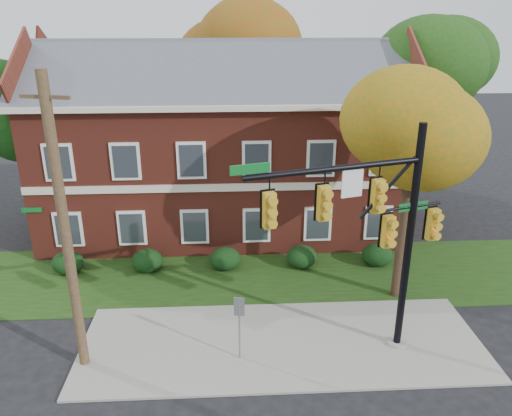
{
  "coord_description": "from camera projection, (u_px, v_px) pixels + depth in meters",
  "views": [
    {
      "loc": [
        -1.73,
        -13.57,
        10.8
      ],
      "look_at": [
        -0.8,
        3.0,
        4.39
      ],
      "focal_mm": 35.0,
      "sensor_mm": 36.0,
      "label": 1
    }
  ],
  "objects": [
    {
      "name": "hedge_center",
      "position": [
        225.0,
        259.0,
        22.57
      ],
      "size": [
        1.4,
        1.26,
        1.05
      ],
      "primitive_type": "ellipsoid",
      "color": "black",
      "rests_on": "ground"
    },
    {
      "name": "sign_post",
      "position": [
        239.0,
        318.0,
        16.19
      ],
      "size": [
        0.35,
        0.12,
        2.39
      ],
      "rotation": [
        0.0,
        0.0,
        -0.21
      ],
      "color": "slate",
      "rests_on": "ground"
    },
    {
      "name": "sidewalk",
      "position": [
        282.0,
        343.0,
        17.54
      ],
      "size": [
        14.0,
        5.0,
        0.08
      ],
      "primitive_type": "cube",
      "color": "gray",
      "rests_on": "ground"
    },
    {
      "name": "tree_right_rear",
      "position": [
        438.0,
        70.0,
        26.11
      ],
      "size": [
        6.3,
        5.95,
        10.62
      ],
      "color": "black",
      "rests_on": "ground"
    },
    {
      "name": "utility_pole",
      "position": [
        65.0,
        231.0,
        14.82
      ],
      "size": [
        1.46,
        0.47,
        9.51
      ],
      "rotation": [
        0.0,
        0.0,
        -0.25
      ],
      "color": "#453020",
      "rests_on": "ground"
    },
    {
      "name": "hedge_right",
      "position": [
        302.0,
        257.0,
        22.75
      ],
      "size": [
        1.4,
        1.26,
        1.05
      ],
      "primitive_type": "ellipsoid",
      "color": "black",
      "rests_on": "ground"
    },
    {
      "name": "hedge_far_right",
      "position": [
        377.0,
        255.0,
        22.94
      ],
      "size": [
        1.4,
        1.26,
        1.05
      ],
      "primitive_type": "ellipsoid",
      "color": "black",
      "rests_on": "ground"
    },
    {
      "name": "apartment_building",
      "position": [
        223.0,
        136.0,
        25.86
      ],
      "size": [
        18.8,
        8.8,
        9.74
      ],
      "color": "maroon",
      "rests_on": "ground"
    },
    {
      "name": "hedge_left",
      "position": [
        147.0,
        261.0,
        22.39
      ],
      "size": [
        1.4,
        1.26,
        1.05
      ],
      "primitive_type": "ellipsoid",
      "color": "black",
      "rests_on": "ground"
    },
    {
      "name": "tree_near_right",
      "position": [
        420.0,
        138.0,
        18.09
      ],
      "size": [
        4.5,
        4.25,
        8.58
      ],
      "color": "black",
      "rests_on": "ground"
    },
    {
      "name": "tree_left_rear",
      "position": [
        18.0,
        109.0,
        23.7
      ],
      "size": [
        5.4,
        5.1,
        8.88
      ],
      "color": "black",
      "rests_on": "ground"
    },
    {
      "name": "hedge_far_left",
      "position": [
        68.0,
        263.0,
        22.21
      ],
      "size": [
        1.4,
        1.26,
        1.05
      ],
      "primitive_type": "ellipsoid",
      "color": "black",
      "rests_on": "ground"
    },
    {
      "name": "grass_strip",
      "position": [
        270.0,
        275.0,
        22.21
      ],
      "size": [
        30.0,
        6.0,
        0.04
      ],
      "primitive_type": "cube",
      "color": "#193811",
      "rests_on": "ground"
    },
    {
      "name": "tree_far_rear",
      "position": [
        244.0,
        49.0,
        31.84
      ],
      "size": [
        6.84,
        6.46,
        11.52
      ],
      "color": "black",
      "rests_on": "ground"
    },
    {
      "name": "traffic_signal",
      "position": [
        373.0,
        223.0,
        15.27
      ],
      "size": [
        6.82,
        2.19,
        7.87
      ],
      "rotation": [
        0.0,
        0.0,
        0.29
      ],
      "color": "gray",
      "rests_on": "ground"
    },
    {
      "name": "ground",
      "position": [
        285.0,
        362.0,
        16.63
      ],
      "size": [
        120.0,
        120.0,
        0.0
      ],
      "primitive_type": "plane",
      "color": "black",
      "rests_on": "ground"
    }
  ]
}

